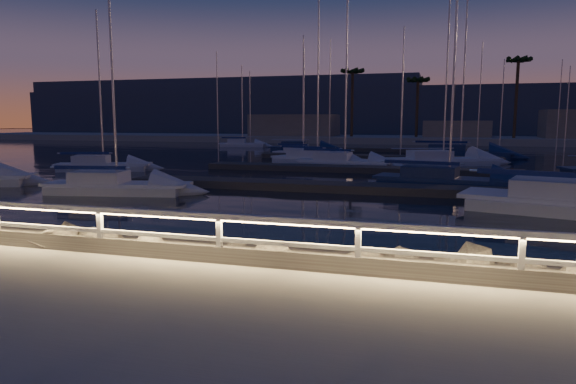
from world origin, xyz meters
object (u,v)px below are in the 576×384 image
sailboat_b (114,185)px  sailboat_f (342,162)px  sailboat_l (440,160)px  sailboat_e (101,165)px  guard_rail (175,224)px  sailboat_i (302,153)px  sailboat_k (457,153)px  sailboat_g (315,159)px  sailboat_m (241,144)px  sailboat_c (445,180)px  sailboat_n (301,148)px

sailboat_b → sailboat_f: size_ratio=0.96×
sailboat_l → sailboat_e: bearing=-176.3°
guard_rail → sailboat_e: bearing=129.5°
sailboat_i → sailboat_k: size_ratio=0.66×
sailboat_g → sailboat_i: size_ratio=1.35×
sailboat_m → sailboat_c: bearing=-64.7°
sailboat_b → sailboat_c: sailboat_c is taller
sailboat_i → sailboat_k: 15.00m
guard_rail → sailboat_c: 19.92m
sailboat_e → sailboat_i: bearing=38.6°
guard_rail → sailboat_b: sailboat_b is taller
sailboat_i → sailboat_n: size_ratio=0.80×
sailboat_c → sailboat_k: bearing=97.0°
sailboat_e → sailboat_l: bearing=5.6°
sailboat_b → sailboat_n: sailboat_n is taller
sailboat_i → sailboat_k: bearing=19.5°
sailboat_e → sailboat_m: size_ratio=1.04×
sailboat_b → sailboat_i: 27.39m
sailboat_n → sailboat_l: bearing=-47.8°
guard_rail → sailboat_c: (5.93, 19.00, -0.95)m
sailboat_c → sailboat_k: sailboat_k is taller
guard_rail → sailboat_m: size_ratio=4.06×
sailboat_g → sailboat_m: sailboat_g is taller
sailboat_i → sailboat_k: sailboat_k is taller
sailboat_c → sailboat_m: bearing=136.3°
sailboat_e → sailboat_n: 27.00m
guard_rail → sailboat_b: (-9.99, 11.96, -0.96)m
sailboat_c → sailboat_f: bearing=136.6°
sailboat_g → sailboat_c: bearing=-27.3°
sailboat_c → sailboat_i: 24.26m
guard_rail → sailboat_m: sailboat_m is taller
sailboat_i → sailboat_m: sailboat_m is taller
sailboat_n → sailboat_c: bearing=-66.6°
sailboat_c → sailboat_g: (-10.18, 12.38, 0.01)m
sailboat_i → sailboat_m: (-12.65, 15.73, 0.01)m
guard_rail → sailboat_l: sailboat_l is taller
sailboat_f → sailboat_i: bearing=126.6°
sailboat_c → sailboat_f: 12.71m
guard_rail → sailboat_c: sailboat_c is taller
guard_rail → sailboat_i: (-7.45, 39.24, -0.97)m
sailboat_m → sailboat_n: sailboat_n is taller
sailboat_l → sailboat_m: (-25.79, 21.61, -0.03)m
sailboat_c → sailboat_l: (-0.24, 14.36, 0.01)m
sailboat_b → sailboat_e: bearing=118.5°
sailboat_m → sailboat_i: bearing=-61.8°
guard_rail → sailboat_n: 48.38m
sailboat_n → sailboat_g: bearing=-76.6°
sailboat_e → sailboat_m: 33.43m
sailboat_g → sailboat_k: size_ratio=0.89×
sailboat_c → sailboat_l: sailboat_l is taller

